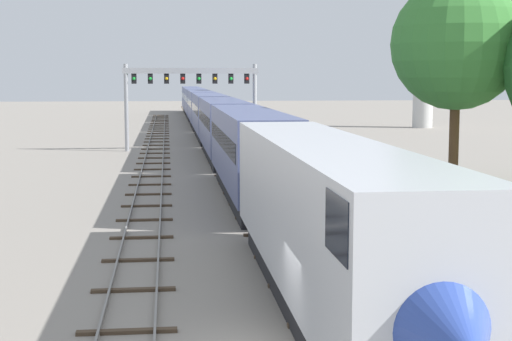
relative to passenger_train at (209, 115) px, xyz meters
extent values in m
cube|color=slate|center=(-0.72, -5.39, -2.53)|extent=(0.07, 200.00, 0.16)
cube|color=slate|center=(0.72, -5.39, -2.53)|extent=(0.07, 200.00, 0.16)
cube|color=#473828|center=(0.00, -63.39, -2.56)|extent=(2.60, 0.24, 0.10)
cube|color=#473828|center=(0.00, -59.39, -2.56)|extent=(2.60, 0.24, 0.10)
cube|color=#473828|center=(0.00, -55.39, -2.56)|extent=(2.60, 0.24, 0.10)
cube|color=#473828|center=(0.00, -51.39, -2.56)|extent=(2.60, 0.24, 0.10)
cube|color=#473828|center=(0.00, -47.39, -2.56)|extent=(2.60, 0.24, 0.10)
cube|color=#473828|center=(0.00, -43.39, -2.56)|extent=(2.60, 0.24, 0.10)
cube|color=#473828|center=(0.00, -39.39, -2.56)|extent=(2.60, 0.24, 0.10)
cube|color=#473828|center=(0.00, -35.39, -2.56)|extent=(2.60, 0.24, 0.10)
cube|color=#473828|center=(0.00, -31.39, -2.56)|extent=(2.60, 0.24, 0.10)
cube|color=#473828|center=(0.00, -27.39, -2.56)|extent=(2.60, 0.24, 0.10)
cube|color=#473828|center=(0.00, -23.39, -2.56)|extent=(2.60, 0.24, 0.10)
cube|color=#473828|center=(0.00, -19.39, -2.56)|extent=(2.60, 0.24, 0.10)
cube|color=#473828|center=(0.00, -15.39, -2.56)|extent=(2.60, 0.24, 0.10)
cube|color=#473828|center=(0.00, -11.39, -2.56)|extent=(2.60, 0.24, 0.10)
cube|color=#473828|center=(0.00, -7.39, -2.56)|extent=(2.60, 0.24, 0.10)
cube|color=#473828|center=(0.00, -3.39, -2.56)|extent=(2.60, 0.24, 0.10)
cube|color=#473828|center=(0.00, 0.61, -2.56)|extent=(2.60, 0.24, 0.10)
cube|color=#473828|center=(0.00, 4.61, -2.56)|extent=(2.60, 0.24, 0.10)
cube|color=#473828|center=(0.00, 8.61, -2.56)|extent=(2.60, 0.24, 0.10)
cube|color=#473828|center=(0.00, 12.61, -2.56)|extent=(2.60, 0.24, 0.10)
cube|color=#473828|center=(0.00, 16.61, -2.56)|extent=(2.60, 0.24, 0.10)
cube|color=#473828|center=(0.00, 20.61, -2.56)|extent=(2.60, 0.24, 0.10)
cube|color=#473828|center=(0.00, 24.61, -2.56)|extent=(2.60, 0.24, 0.10)
cube|color=#473828|center=(0.00, 28.61, -2.56)|extent=(2.60, 0.24, 0.10)
cube|color=#473828|center=(0.00, 32.61, -2.56)|extent=(2.60, 0.24, 0.10)
cube|color=#473828|center=(0.00, 36.61, -2.56)|extent=(2.60, 0.24, 0.10)
cube|color=#473828|center=(0.00, 40.61, -2.56)|extent=(2.60, 0.24, 0.10)
cube|color=#473828|center=(0.00, 44.61, -2.56)|extent=(2.60, 0.24, 0.10)
cube|color=#473828|center=(0.00, 48.61, -2.56)|extent=(2.60, 0.24, 0.10)
cube|color=#473828|center=(0.00, 52.61, -2.56)|extent=(2.60, 0.24, 0.10)
cube|color=#473828|center=(0.00, 56.61, -2.56)|extent=(2.60, 0.24, 0.10)
cube|color=#473828|center=(0.00, 60.61, -2.56)|extent=(2.60, 0.24, 0.10)
cube|color=#473828|center=(0.00, 64.61, -2.56)|extent=(2.60, 0.24, 0.10)
cube|color=#473828|center=(0.00, 68.61, -2.56)|extent=(2.60, 0.24, 0.10)
cube|color=#473828|center=(0.00, 72.61, -2.56)|extent=(2.60, 0.24, 0.10)
cube|color=#473828|center=(0.00, 76.61, -2.56)|extent=(2.60, 0.24, 0.10)
cube|color=#473828|center=(0.00, 80.61, -2.56)|extent=(2.60, 0.24, 0.10)
cube|color=#473828|center=(0.00, 84.61, -2.56)|extent=(2.60, 0.24, 0.10)
cube|color=#473828|center=(0.00, 88.61, -2.56)|extent=(2.60, 0.24, 0.10)
cube|color=#473828|center=(0.00, 92.61, -2.56)|extent=(2.60, 0.24, 0.10)
cube|color=slate|center=(-6.22, -25.39, -2.53)|extent=(0.07, 160.00, 0.16)
cube|color=slate|center=(-4.78, -25.39, -2.53)|extent=(0.07, 160.00, 0.16)
cube|color=#473828|center=(-5.50, -63.39, -2.56)|extent=(2.60, 0.24, 0.10)
cube|color=#473828|center=(-5.50, -59.39, -2.56)|extent=(2.60, 0.24, 0.10)
cube|color=#473828|center=(-5.50, -55.39, -2.56)|extent=(2.60, 0.24, 0.10)
cube|color=#473828|center=(-5.50, -51.39, -2.56)|extent=(2.60, 0.24, 0.10)
cube|color=#473828|center=(-5.50, -47.39, -2.56)|extent=(2.60, 0.24, 0.10)
cube|color=#473828|center=(-5.50, -43.39, -2.56)|extent=(2.60, 0.24, 0.10)
cube|color=#473828|center=(-5.50, -39.39, -2.56)|extent=(2.60, 0.24, 0.10)
cube|color=#473828|center=(-5.50, -35.39, -2.56)|extent=(2.60, 0.24, 0.10)
cube|color=#473828|center=(-5.50, -31.39, -2.56)|extent=(2.60, 0.24, 0.10)
cube|color=#473828|center=(-5.50, -27.39, -2.56)|extent=(2.60, 0.24, 0.10)
cube|color=#473828|center=(-5.50, -23.39, -2.56)|extent=(2.60, 0.24, 0.10)
cube|color=#473828|center=(-5.50, -19.39, -2.56)|extent=(2.60, 0.24, 0.10)
cube|color=#473828|center=(-5.50, -15.39, -2.56)|extent=(2.60, 0.24, 0.10)
cube|color=#473828|center=(-5.50, -11.39, -2.56)|extent=(2.60, 0.24, 0.10)
cube|color=#473828|center=(-5.50, -7.39, -2.56)|extent=(2.60, 0.24, 0.10)
cube|color=#473828|center=(-5.50, -3.39, -2.56)|extent=(2.60, 0.24, 0.10)
cube|color=#473828|center=(-5.50, 0.61, -2.56)|extent=(2.60, 0.24, 0.10)
cube|color=#473828|center=(-5.50, 4.61, -2.56)|extent=(2.60, 0.24, 0.10)
cube|color=#473828|center=(-5.50, 8.61, -2.56)|extent=(2.60, 0.24, 0.10)
cube|color=#473828|center=(-5.50, 12.61, -2.56)|extent=(2.60, 0.24, 0.10)
cube|color=#473828|center=(-5.50, 16.61, -2.56)|extent=(2.60, 0.24, 0.10)
cube|color=#473828|center=(-5.50, 20.61, -2.56)|extent=(2.60, 0.24, 0.10)
cube|color=#473828|center=(-5.50, 24.61, -2.56)|extent=(2.60, 0.24, 0.10)
cube|color=#473828|center=(-5.50, 28.61, -2.56)|extent=(2.60, 0.24, 0.10)
cube|color=#473828|center=(-5.50, 32.61, -2.56)|extent=(2.60, 0.24, 0.10)
cube|color=#473828|center=(-5.50, 36.61, -2.56)|extent=(2.60, 0.24, 0.10)
cube|color=#473828|center=(-5.50, 40.61, -2.56)|extent=(2.60, 0.24, 0.10)
cube|color=#473828|center=(-5.50, 44.61, -2.56)|extent=(2.60, 0.24, 0.10)
cube|color=#473828|center=(-5.50, 48.61, -2.56)|extent=(2.60, 0.24, 0.10)
cube|color=#473828|center=(-5.50, 52.61, -2.56)|extent=(2.60, 0.24, 0.10)
cube|color=silver|center=(0.00, -61.69, 0.29)|extent=(3.00, 19.40, 3.80)
cone|color=#2D479E|center=(0.00, -71.59, -0.11)|extent=(2.88, 2.60, 2.88)
cube|color=black|center=(0.00, -70.19, 1.43)|extent=(3.04, 1.80, 1.10)
cube|color=black|center=(0.00, -61.69, -2.11)|extent=(2.52, 17.46, 1.00)
cube|color=#4C5684|center=(0.00, -41.28, 0.29)|extent=(3.00, 19.40, 3.80)
cube|color=black|center=(0.00, -41.28, 0.69)|extent=(3.04, 17.85, 0.90)
cube|color=black|center=(0.00, -41.28, -2.11)|extent=(2.52, 17.46, 1.00)
cube|color=#4C5684|center=(0.00, -20.88, 0.29)|extent=(3.00, 19.40, 3.80)
cube|color=black|center=(0.00, -20.88, 0.69)|extent=(3.04, 17.85, 0.90)
cube|color=black|center=(0.00, -20.88, -2.11)|extent=(2.52, 17.46, 1.00)
cube|color=#4C5684|center=(0.00, -0.48, 0.29)|extent=(3.00, 19.40, 3.80)
cube|color=black|center=(0.00, -0.48, 0.69)|extent=(3.04, 17.85, 0.90)
cube|color=black|center=(0.00, -0.48, -2.11)|extent=(2.52, 17.46, 1.00)
cube|color=#4C5684|center=(0.00, 19.93, 0.29)|extent=(3.00, 19.40, 3.80)
cube|color=black|center=(0.00, 19.93, 0.69)|extent=(3.04, 17.85, 0.90)
cube|color=black|center=(0.00, 19.93, -2.11)|extent=(2.52, 17.46, 1.00)
cube|color=#4C5684|center=(0.00, 40.33, 0.29)|extent=(3.00, 19.40, 3.80)
cube|color=black|center=(0.00, 40.33, 0.69)|extent=(3.04, 17.85, 0.90)
cube|color=black|center=(0.00, 40.33, -2.11)|extent=(2.52, 17.46, 1.00)
cube|color=#4C5684|center=(0.00, 60.73, 0.29)|extent=(3.00, 19.40, 3.80)
cube|color=black|center=(0.00, 60.73, 0.69)|extent=(3.04, 17.85, 0.90)
cube|color=black|center=(0.00, 60.73, -2.11)|extent=(2.52, 17.46, 1.00)
cylinder|color=#999BA0|center=(-8.00, -12.74, 1.26)|extent=(0.36, 0.36, 7.75)
cylinder|color=#999BA0|center=(3.50, -12.74, 1.26)|extent=(0.36, 0.36, 7.75)
cube|color=#999BA0|center=(-2.25, -12.74, 4.54)|extent=(12.10, 0.36, 0.50)
cube|color=black|center=(-7.28, -12.69, 3.84)|extent=(0.44, 0.32, 0.90)
sphere|color=green|center=(-7.28, -12.88, 3.84)|extent=(0.28, 0.28, 0.28)
cube|color=black|center=(-5.84, -12.69, 3.84)|extent=(0.44, 0.32, 0.90)
sphere|color=green|center=(-5.84, -12.88, 3.84)|extent=(0.28, 0.28, 0.28)
cube|color=black|center=(-4.41, -12.69, 3.84)|extent=(0.44, 0.32, 0.90)
sphere|color=yellow|center=(-4.41, -12.88, 3.84)|extent=(0.28, 0.28, 0.28)
cube|color=black|center=(-2.97, -12.69, 3.84)|extent=(0.44, 0.32, 0.90)
sphere|color=red|center=(-2.97, -12.88, 3.84)|extent=(0.28, 0.28, 0.28)
cube|color=black|center=(-1.53, -12.69, 3.84)|extent=(0.44, 0.32, 0.90)
sphere|color=green|center=(-1.53, -12.88, 3.84)|extent=(0.28, 0.28, 0.28)
cube|color=black|center=(-0.09, -12.69, 3.84)|extent=(0.44, 0.32, 0.90)
sphere|color=yellow|center=(-0.09, -12.88, 3.84)|extent=(0.28, 0.28, 0.28)
cube|color=black|center=(1.34, -12.69, 3.84)|extent=(0.44, 0.32, 0.90)
sphere|color=green|center=(1.34, -12.88, 3.84)|extent=(0.28, 0.28, 0.28)
cube|color=black|center=(2.78, -12.69, 3.84)|extent=(0.44, 0.32, 0.90)
sphere|color=red|center=(2.78, -12.88, 3.84)|extent=(0.28, 0.28, 0.28)
cylinder|color=beige|center=(28.88, 16.19, 6.45)|extent=(2.60, 2.60, 18.14)
cylinder|color=brown|center=(11.85, -40.34, 0.30)|extent=(0.56, 0.56, 5.83)
sphere|color=#387A33|center=(11.85, -40.34, 5.81)|extent=(7.41, 7.41, 7.41)
camera|label=1|loc=(-4.39, -83.23, 3.98)|focal=54.89mm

